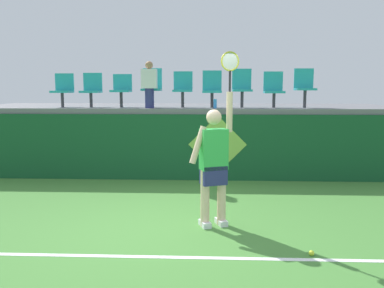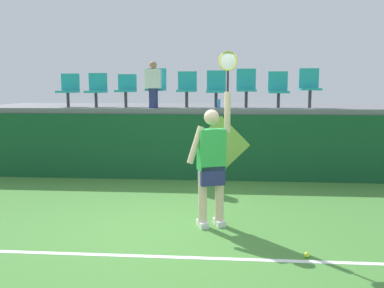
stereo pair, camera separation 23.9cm
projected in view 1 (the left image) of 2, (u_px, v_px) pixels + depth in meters
ground_plane at (164, 229)px, 5.85m from camera, size 40.00×40.00×0.00m
court_back_wall at (180, 147)px, 8.96m from camera, size 10.24×0.20×1.45m
spectator_platform at (184, 108)px, 10.30m from camera, size 10.24×3.01×0.12m
court_baseline_stripe at (155, 257)px, 4.90m from camera, size 9.22×0.08×0.01m
tennis_player at (214, 162)px, 5.89m from camera, size 0.72×0.38×2.54m
tennis_ball at (312, 253)px, 4.93m from camera, size 0.07×0.07×0.07m
water_bottle at (215, 104)px, 8.92m from camera, size 0.07×0.07×0.20m
stadium_chair_0 at (63, 89)px, 9.49m from camera, size 0.44×0.42×0.79m
stadium_chair_1 at (92, 88)px, 9.46m from camera, size 0.44×0.42×0.80m
stadium_chair_2 at (122, 89)px, 9.43m from camera, size 0.44×0.42×0.77m
stadium_chair_3 at (152, 86)px, 9.40m from camera, size 0.44×0.42×0.90m
stadium_chair_4 at (183, 87)px, 9.37m from camera, size 0.44×0.42×0.83m
stadium_chair_5 at (212, 88)px, 9.34m from camera, size 0.44×0.42×0.85m
stadium_chair_6 at (242, 86)px, 9.31m from camera, size 0.44×0.42×0.89m
stadium_chair_7 at (274, 88)px, 9.28m from camera, size 0.44×0.42×0.82m
stadium_chair_8 at (304, 86)px, 9.24m from camera, size 0.44×0.42×0.89m
spectator_0 at (149, 84)px, 8.99m from camera, size 0.34×0.20×1.03m
wall_signage_mount at (217, 180)px, 8.92m from camera, size 1.27×0.01×1.43m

